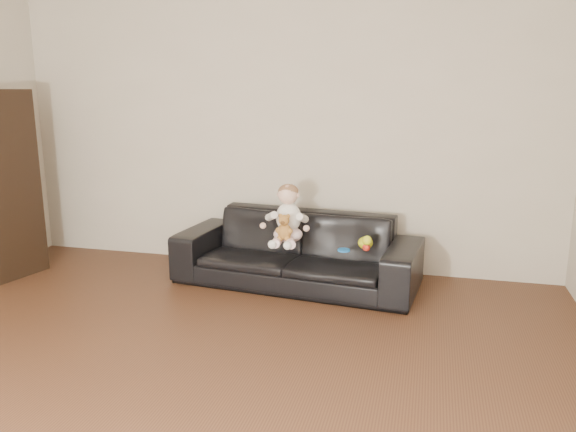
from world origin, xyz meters
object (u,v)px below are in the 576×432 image
(sofa, at_px, (297,250))
(toy_blue_disc, at_px, (344,250))
(toy_rattle, at_px, (366,247))
(toy_green, at_px, (365,243))
(teddy_bear, at_px, (284,228))
(baby, at_px, (288,217))

(sofa, height_order, toy_blue_disc, sofa)
(toy_rattle, bearing_deg, toy_green, 103.35)
(sofa, height_order, toy_rattle, sofa)
(teddy_bear, distance_m, toy_rattle, 0.66)
(toy_green, distance_m, toy_blue_disc, 0.19)
(teddy_bear, relative_size, toy_blue_disc, 2.18)
(baby, relative_size, toy_green, 3.40)
(toy_green, bearing_deg, teddy_bear, -169.69)
(sofa, bearing_deg, toy_rattle, -12.36)
(toy_green, xyz_separation_m, toy_blue_disc, (-0.16, -0.10, -0.04))
(baby, relative_size, toy_rattle, 7.88)
(toy_rattle, bearing_deg, baby, 171.87)
(baby, height_order, toy_blue_disc, baby)
(teddy_bear, relative_size, toy_rattle, 3.45)
(toy_rattle, bearing_deg, toy_blue_disc, -166.81)
(sofa, distance_m, teddy_bear, 0.36)
(sofa, relative_size, toy_rattle, 33.04)
(baby, xyz_separation_m, teddy_bear, (0.01, -0.15, -0.05))
(toy_blue_disc, bearing_deg, toy_green, 33.25)
(toy_rattle, bearing_deg, sofa, 161.38)
(toy_green, bearing_deg, baby, 177.17)
(teddy_bear, bearing_deg, sofa, 57.77)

